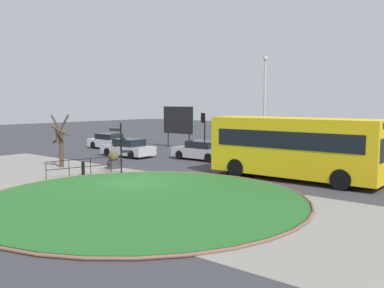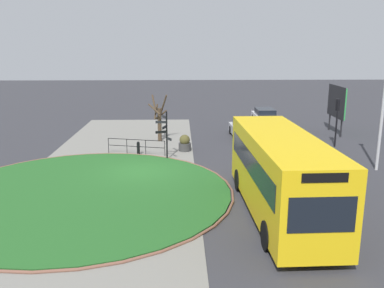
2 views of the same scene
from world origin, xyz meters
name	(u,v)px [view 2 (image 2 of 2)]	position (x,y,z in m)	size (l,w,h in m)	color
ground	(141,173)	(0.00, 0.00, 0.00)	(120.00, 120.00, 0.00)	#333338
sidewalk_paving	(112,173)	(0.00, -1.55, 0.01)	(32.00, 8.90, 0.02)	gray
grass_island	(84,192)	(3.06, -2.35, 0.05)	(13.54, 13.54, 0.10)	#235B23
grass_kerb_ring	(84,192)	(3.06, -2.35, 0.06)	(13.85, 13.85, 0.11)	brown
signpost_directional	(166,132)	(-2.57, 1.23, 1.70)	(1.35, 0.95, 2.93)	black
bollard_foreground	(138,148)	(-3.67, -0.52, 0.45)	(0.19, 0.19, 0.87)	black
railing_grass_edge	(136,145)	(-3.76, -0.66, 0.63)	(0.93, 3.63, 0.98)	black
bus_yellow	(280,173)	(5.69, 6.06, 1.75)	(9.10, 2.73, 3.26)	yellow
car_near_lane	(245,129)	(-8.37, 6.90, 0.63)	(4.25, 2.04, 1.34)	#B7B7BC
car_far_lane	(265,117)	(-13.60, 9.44, 0.63)	(4.47, 1.81, 1.34)	silver
car_oncoming	(295,147)	(-3.02, 9.11, 0.64)	(4.26, 1.95, 1.35)	#B7B7BC
traffic_light_far	(337,112)	(-5.61, 12.56, 2.37)	(0.48, 0.31, 3.21)	black
lamppost_tall	(384,98)	(-0.18, 12.87, 3.99)	(0.32, 0.32, 7.39)	#B7B7BC
billboard_left	(337,102)	(-9.71, 14.07, 2.42)	(3.57, 0.22, 3.69)	black
planter_near_signpost	(185,144)	(-4.59, 2.38, 0.49)	(0.79, 0.79, 1.08)	#383838
street_tree_bare	(159,119)	(-7.52, 0.60, 1.59)	(1.39, 1.39, 3.32)	#423323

